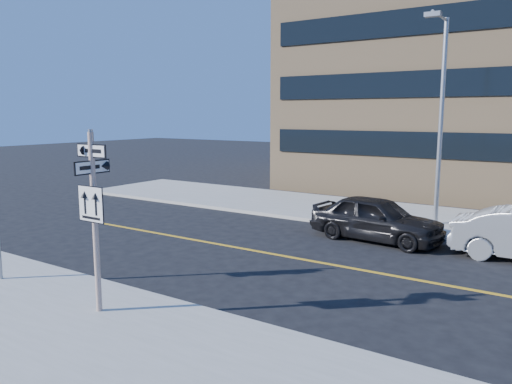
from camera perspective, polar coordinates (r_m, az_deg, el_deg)
The scene contains 5 objects.
ground at distance 13.71m, azimuth -9.17°, elevation -10.49°, with size 120.00×120.00×0.00m, color black.
sign_pole at distance 11.43m, azimuth -18.03°, elevation -2.09°, with size 0.92×0.92×4.06m.
parked_car_a at distance 18.47m, azimuth 13.59°, elevation -2.95°, with size 4.77×1.92×1.62m, color black.
streetlight_a at distance 20.78m, azimuth 20.31°, elevation 8.99°, with size 0.55×2.25×8.00m.
building_brick at distance 35.41m, azimuth 22.98°, elevation 15.49°, with size 18.00×18.00×18.00m, color tan.
Camera 1 is at (8.84, -9.46, 4.53)m, focal length 35.00 mm.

